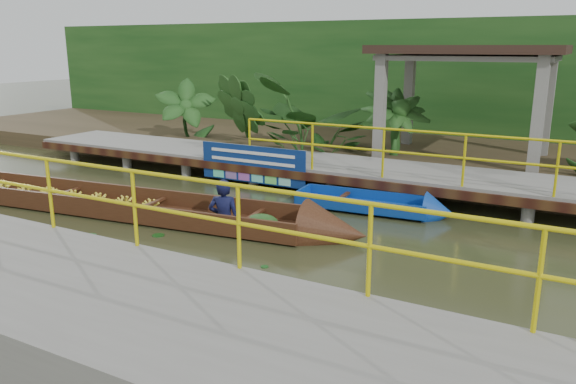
% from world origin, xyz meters
% --- Properties ---
extents(ground, '(80.00, 80.00, 0.00)m').
position_xyz_m(ground, '(0.00, 0.00, 0.00)').
color(ground, '#2B3018').
rests_on(ground, ground).
extents(land_strip, '(30.00, 8.00, 0.45)m').
position_xyz_m(land_strip, '(0.00, 7.50, 0.23)').
color(land_strip, '#302818').
rests_on(land_strip, ground).
extents(far_dock, '(16.00, 2.06, 1.66)m').
position_xyz_m(far_dock, '(0.02, 3.43, 0.48)').
color(far_dock, slate).
rests_on(far_dock, ground).
extents(near_dock, '(18.00, 2.40, 1.73)m').
position_xyz_m(near_dock, '(1.00, -4.20, 0.30)').
color(near_dock, slate).
rests_on(near_dock, ground).
extents(pavilion, '(4.40, 3.00, 3.00)m').
position_xyz_m(pavilion, '(3.00, 6.30, 2.82)').
color(pavilion, slate).
rests_on(pavilion, ground).
extents(foliage_backdrop, '(30.00, 0.80, 4.00)m').
position_xyz_m(foliage_backdrop, '(0.00, 10.00, 2.00)').
color(foliage_backdrop, '#164014').
rests_on(foliage_backdrop, ground).
extents(vendor_boat, '(10.75, 2.25, 2.04)m').
position_xyz_m(vendor_boat, '(-2.32, -0.50, 0.20)').
color(vendor_boat, '#361B0E').
rests_on(vendor_boat, ground).
extents(moored_blue_boat, '(3.13, 1.04, 0.73)m').
position_xyz_m(moored_blue_boat, '(2.76, 2.03, 0.13)').
color(moored_blue_boat, navy).
rests_on(moored_blue_boat, ground).
extents(blue_banner, '(2.74, 0.04, 0.86)m').
position_xyz_m(blue_banner, '(-0.89, 2.48, 0.56)').
color(blue_banner, navy).
rests_on(blue_banner, ground).
extents(tropical_plants, '(14.34, 1.34, 1.68)m').
position_xyz_m(tropical_plants, '(1.06, 5.30, 1.29)').
color(tropical_plants, '#164014').
rests_on(tropical_plants, ground).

